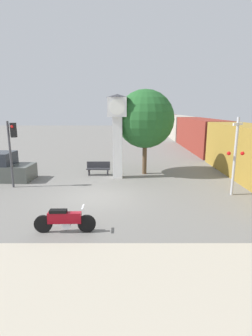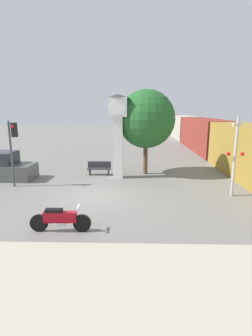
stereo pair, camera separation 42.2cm
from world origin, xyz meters
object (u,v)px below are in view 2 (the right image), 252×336
Objects in this scene: street_tree at (146,119)px; parked_car at (1,168)px; clock_tower at (118,124)px; bench at (99,168)px; motorcycle at (60,219)px; freight_train at (191,130)px; railroad_crossing_signal at (235,154)px; traffic_light at (13,142)px.

parked_car is at bearing -170.02° from street_tree.
clock_tower is 0.93× the size of street_tree.
bench is 0.37× the size of parked_car.
freight_train reaches higher than motorcycle.
motorcycle is 9.14m from railroad_crossing_signal.
bench is 6.36m from parked_car.
motorcycle is 8.67m from clock_tower.
railroad_crossing_signal is at bearing -96.66° from freight_train.
freight_train reaches higher than parked_car.
freight_train is at bearing 65.21° from clock_tower.
street_tree is (7.71, 3.28, 1.15)m from traffic_light.
railroad_crossing_signal is 6.55m from street_tree.
freight_train is at bearing 55.43° from traffic_light.
street_tree is (1.84, 1.06, 0.24)m from clock_tower.
clock_tower is 7.26m from railroad_crossing_signal.
freight_train is (10.52, 27.01, 1.22)m from motorcycle.
clock_tower reaches higher than freight_train.
street_tree reaches higher than traffic_light.
parked_car is at bearing -129.80° from freight_train.
bench is at bearing -118.92° from freight_train.
traffic_light is at bearing -147.29° from bench.
motorcycle is 0.42× the size of clock_tower.
bench is at bearing 14.34° from parked_car.
railroad_crossing_signal is 0.71× the size of street_tree.
clock_tower is 3.41m from bench.
street_tree reaches higher than motorcycle.
traffic_light is 3.02m from parked_car.
motorcycle is 9.40m from parked_car.
clock_tower is at bearing 149.68° from railroad_crossing_signal.
traffic_light is 0.66× the size of street_tree.
clock_tower reaches higher than railroad_crossing_signal.
freight_train is 13.00× the size of railroad_crossing_signal.
clock_tower is 1.25× the size of parked_car.
clock_tower is at bearing -26.80° from bench.
street_tree reaches higher than freight_train.
motorcycle is 0.59× the size of traffic_light.
bench is (-10.16, -18.40, -1.21)m from freight_train.
clock_tower is (1.70, 7.93, 3.07)m from motorcycle.
railroad_crossing_signal is 0.95× the size of parked_car.
railroad_crossing_signal is (12.03, -1.39, -0.42)m from traffic_light.
traffic_light is 12.11m from railroad_crossing_signal.
bench is (0.35, 8.61, 0.01)m from motorcycle.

